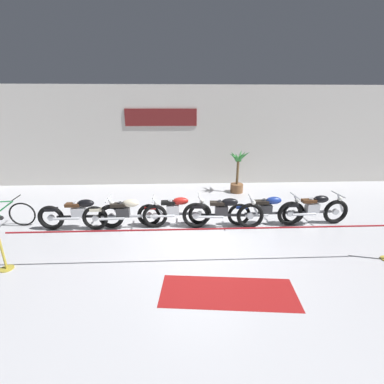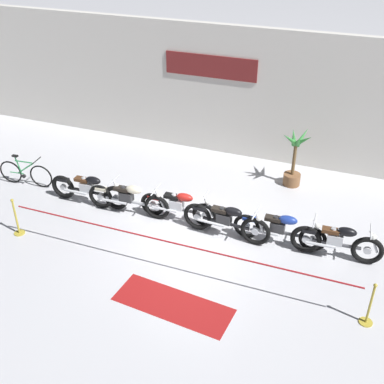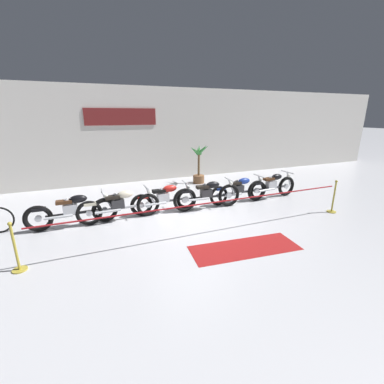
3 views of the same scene
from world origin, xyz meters
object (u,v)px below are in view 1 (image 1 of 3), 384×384
Objects in this scene: motorcycle_black_5 at (314,210)px; bicycle at (3,214)px; floor_banner at (228,292)px; motorcycle_blue_4 at (267,210)px; motorcycle_cream_1 at (125,214)px; motorcycle_black_3 at (223,212)px; stanchion_far_left at (141,237)px; motorcycle_black_0 at (81,214)px; potted_palm_left_of_row at (238,173)px; motorcycle_red_2 at (175,211)px.

motorcycle_black_5 is 9.08m from bicycle.
motorcycle_blue_4 is at bearing 65.64° from floor_banner.
motorcycle_cream_1 is 2.80m from motorcycle_black_3.
motorcycle_black_3 is at bearing -1.72° from motorcycle_cream_1.
bicycle is at bearing 178.72° from motorcycle_blue_4.
stanchion_far_left is (-2.07, -1.78, 0.23)m from motorcycle_black_3.
motorcycle_black_0 is 1.00× the size of motorcycle_cream_1.
potted_palm_left_of_row is at bearing 94.78° from motorcycle_blue_4.
motorcycle_black_3 is 0.27× the size of stanchion_far_left.
potted_palm_left_of_row is 0.71× the size of floor_banner.
motorcycle_black_0 is 0.28× the size of stanchion_far_left.
motorcycle_cream_1 is 1.10× the size of motorcycle_red_2.
stanchion_far_left reaches higher than motorcycle_black_3.
motorcycle_cream_1 is at bearing -173.78° from motorcycle_red_2.
bicycle is (-7.70, 0.17, -0.07)m from motorcycle_blue_4.
motorcycle_blue_4 is at bearing 178.11° from motorcycle_black_5.
potted_palm_left_of_row is (5.13, 3.09, 0.37)m from motorcycle_black_0.
motorcycle_blue_4 is 3.93m from stanchion_far_left.
motorcycle_black_5 is (5.50, 0.05, 0.00)m from motorcycle_cream_1.
motorcycle_blue_4 is 1.07× the size of motorcycle_black_5.
motorcycle_black_0 is at bearing 148.06° from floor_banner.
motorcycle_black_5 is (4.10, -0.11, 0.02)m from motorcycle_red_2.
motorcycle_cream_1 is 0.93× the size of floor_banner.
potted_palm_left_of_row reaches higher than motorcycle_cream_1.
stanchion_far_left is at bearing -108.59° from motorcycle_red_2.
bicycle is 0.95× the size of potted_palm_left_of_row.
motorcycle_cream_1 is 1.32× the size of potted_palm_left_of_row.
motorcycle_black_0 is 2.76m from stanchion_far_left.
potted_palm_left_of_row reaches higher than motorcycle_blue_4.
stanchion_far_left is at bearing -68.70° from motorcycle_cream_1.
motorcycle_blue_4 is at bearing 0.57° from motorcycle_black_0.
motorcycle_cream_1 reaches higher than floor_banner.
bicycle is (-4.98, 0.11, -0.07)m from motorcycle_red_2.
motorcycle_black_0 is 1.11× the size of motorcycle_red_2.
floor_banner is at bearing -26.87° from bicycle.
motorcycle_black_5 is at bearing -62.13° from potted_palm_left_of_row.
stanchion_far_left reaches higher than motorcycle_cream_1.
motorcycle_cream_1 is 0.28× the size of stanchion_far_left.
motorcycle_black_0 is 1.03× the size of motorcycle_black_3.
floor_banner is (1.07, -2.95, -0.45)m from motorcycle_red_2.
potted_palm_left_of_row is at bearing 82.09° from floor_banner.
motorcycle_blue_4 is 3.36m from floor_banner.
motorcycle_cream_1 reaches higher than motorcycle_blue_4.
motorcycle_black_5 reaches higher than floor_banner.
potted_palm_left_of_row is at bearing 31.08° from motorcycle_black_0.
motorcycle_cream_1 reaches higher than motorcycle_red_2.
motorcycle_black_5 is 0.84× the size of floor_banner.
motorcycle_black_3 reaches higher than motorcycle_red_2.
motorcycle_blue_4 is 3.07m from potted_palm_left_of_row.
motorcycle_black_0 reaches higher than motorcycle_red_2.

